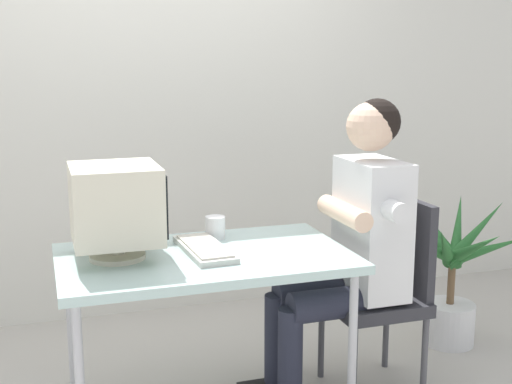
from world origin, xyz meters
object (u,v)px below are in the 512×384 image
object	(u,v)px
desk_mug	(215,227)
desk	(205,267)
office_chair	(386,285)
person_seated	(352,237)
potted_plant	(451,277)
keyboard	(204,249)
crt_monitor	(116,205)

from	to	relation	value
desk_mug	desk	bearing A→B (deg)	-114.73
office_chair	person_seated	xyz separation A→B (m)	(-0.18, -0.00, 0.25)
desk	potted_plant	world-z (taller)	potted_plant
person_seated	potted_plant	size ratio (longest dim) A/B	1.68
keyboard	desk_mug	world-z (taller)	desk_mug
person_seated	potted_plant	xyz separation A→B (m)	(0.76, 0.33, -0.37)
office_chair	potted_plant	world-z (taller)	office_chair
keyboard	desk_mug	bearing A→B (deg)	63.70
crt_monitor	potted_plant	size ratio (longest dim) A/B	0.47
crt_monitor	desk_mug	distance (m)	0.52
keyboard	office_chair	xyz separation A→B (m)	(0.87, -0.01, -0.25)
desk	keyboard	bearing A→B (deg)	77.40
office_chair	person_seated	world-z (taller)	person_seated
keyboard	potted_plant	size ratio (longest dim) A/B	0.54
crt_monitor	desk	bearing A→B (deg)	-7.88
keyboard	person_seated	world-z (taller)	person_seated
office_chair	crt_monitor	bearing A→B (deg)	178.67
keyboard	office_chair	size ratio (longest dim) A/B	0.49
desk	office_chair	world-z (taller)	office_chair
desk	keyboard	xyz separation A→B (m)	(0.01, 0.03, 0.07)
office_chair	desk_mug	size ratio (longest dim) A/B	8.96
person_seated	desk_mug	xyz separation A→B (m)	(-0.58, 0.21, 0.04)
keyboard	crt_monitor	bearing A→B (deg)	176.84
desk	potted_plant	bearing A→B (deg)	13.36
potted_plant	desk_mug	xyz separation A→B (m)	(-1.35, -0.11, 0.41)
keyboard	person_seated	distance (m)	0.68
desk	potted_plant	xyz separation A→B (m)	(1.45, 0.35, -0.30)
desk	office_chair	xyz separation A→B (m)	(0.87, 0.02, -0.18)
desk	office_chair	distance (m)	0.89
crt_monitor	keyboard	world-z (taller)	crt_monitor
keyboard	desk	bearing A→B (deg)	-102.60
crt_monitor	keyboard	bearing A→B (deg)	-3.16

